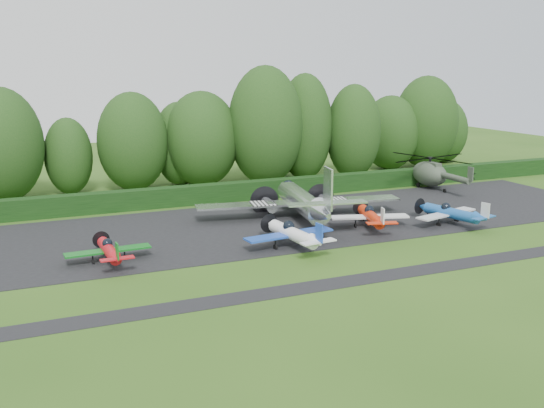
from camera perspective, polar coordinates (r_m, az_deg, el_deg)
name	(u,v)px	position (r m, az deg, el deg)	size (l,w,h in m)	color
ground	(332,253)	(47.42, 5.63, -4.66)	(160.00, 160.00, 0.00)	#2B4F16
apron	(280,223)	(56.06, 0.77, -1.85)	(70.00, 18.00, 0.01)	black
taxiway_verge	(373,278)	(42.53, 9.50, -6.85)	(70.00, 2.00, 0.00)	black
hedgerow	(240,200)	(66.01, -3.05, 0.38)	(90.00, 1.60, 2.00)	black
transport_plane	(304,202)	(57.00, 3.00, 0.22)	(19.92, 15.27, 6.38)	silver
light_plane_red	(109,250)	(46.23, -15.09, -4.21)	(6.26, 6.59, 2.41)	red
light_plane_white	(293,234)	(48.22, 1.96, -2.79)	(7.62, 8.01, 2.93)	white
light_plane_orange	(371,216)	(54.84, 9.27, -1.13)	(7.08, 7.44, 2.72)	red
light_plane_blue	(451,213)	(57.68, 16.49, -0.80)	(7.12, 7.49, 2.74)	#195096
helicopter	(430,172)	(74.45, 14.64, 2.97)	(11.62, 13.60, 3.74)	#384334
sign_board	(458,172)	(79.87, 17.15, 2.88)	(3.17, 0.12, 1.78)	#3F3326
tree_0	(2,145)	(70.24, -24.08, 5.09)	(8.51, 8.51, 12.23)	black
tree_2	(275,144)	(78.97, 0.27, 5.68)	(7.00, 7.00, 8.81)	black
tree_3	(444,131)	(95.29, 15.87, 6.63)	(7.02, 7.02, 9.50)	black
tree_4	(69,156)	(72.00, -18.60, 4.27)	(5.29, 5.29, 8.69)	black
tree_6	(390,133)	(86.76, 11.07, 6.60)	(8.03, 8.03, 10.35)	black
tree_7	(133,142)	(71.99, -12.98, 5.72)	(8.12, 8.12, 11.45)	black
tree_8	(265,126)	(73.42, -0.63, 7.34)	(9.04, 9.04, 14.41)	black
tree_9	(179,144)	(74.40, -8.71, 5.61)	(6.31, 6.31, 10.15)	black
tree_10	(426,122)	(89.74, 14.28, 7.50)	(9.10, 9.10, 13.01)	black
tree_11	(353,132)	(78.53, 7.67, 6.74)	(6.94, 6.94, 12.10)	black
tree_12	(305,127)	(76.95, 3.10, 7.22)	(6.95, 6.95, 13.46)	black
tree_13	(202,139)	(73.33, -6.62, 6.08)	(8.92, 8.92, 11.44)	black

